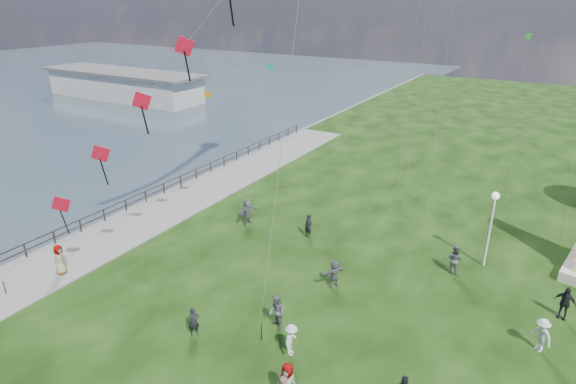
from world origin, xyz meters
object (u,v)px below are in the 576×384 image
Objects in this scene: person_0 at (194,322)px; person_8 at (541,335)px; person_9 at (565,303)px; person_10 at (60,261)px; pier_pavilion at (123,84)px; person_6 at (308,226)px; person_7 at (455,259)px; person_1 at (277,312)px; person_4 at (287,383)px; person_11 at (334,273)px; lamppost at (493,214)px; person_2 at (291,340)px; person_5 at (247,211)px.

person_8 reaches higher than person_0.
person_10 is at bearing -146.95° from person_9.
person_0 is at bearing -39.15° from pier_pavilion.
person_6 is 0.93× the size of person_10.
person_7 is at bearing 173.13° from person_8.
person_8 is at bearing 53.13° from person_1.
person_8 is (14.39, -4.48, 0.01)m from person_6.
person_4 is (5.90, -1.24, 0.16)m from person_0.
person_6 is 0.99× the size of person_8.
person_7 is at bearing 163.25° from person_11.
person_10 is at bearing -147.16° from lamppost.
person_0 is (49.51, -40.31, -1.10)m from pier_pavilion.
person_4 is (1.23, -2.42, 0.12)m from person_2.
person_11 is at bearing -3.87° from person_2.
lamppost is 11.39m from person_6.
person_2 is at bearing 118.83° from person_4.
lamppost is 2.64× the size of person_7.
person_4 is at bearing -127.81° from person_5.
person_8 is at bearing -27.45° from pier_pavilion.
person_5 reaches higher than person_0.
person_8 is at bearing -22.55° from person_0.
person_2 is 0.87× the size of person_10.
person_2 is at bearing -115.91° from lamppost.
pier_pavilion reaches higher than person_1.
person_1 is at bearing 128.93° from person_4.
person_8 is (19.11, -4.15, -0.12)m from person_5.
lamppost reaches higher than person_2.
person_9 reaches higher than person_11.
person_0 is 0.77× the size of person_5.
person_6 reaches higher than person_0.
person_7 is (9.45, 0.39, 0.07)m from person_6.
person_0 is 10.24m from person_10.
person_6 is 6.02m from person_11.
person_10 is at bearing 129.69° from person_0.
person_10 is at bearing 46.10° from person_7.
person_10 is (-25.35, -10.22, 0.02)m from person_9.
pier_pavilion reaches higher than person_6.
pier_pavilion is 57.17m from person_6.
person_5 is 1.08× the size of person_9.
person_7 is 22.90m from person_10.
person_4 is at bearing -117.17° from person_9.
lamppost is at bearing 155.68° from person_8.
lamppost is 7.96m from person_8.
lamppost is 2.65× the size of person_4.
person_1 is 1.09× the size of person_8.
person_8 is 0.94× the size of person_10.
person_0 is (-10.80, -13.80, -2.71)m from lamppost.
lamppost is 25.16m from person_10.
lamppost is 2.65× the size of person_10.
person_8 is (14.32, 7.15, 0.11)m from person_0.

